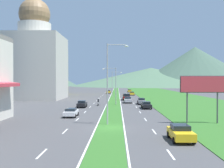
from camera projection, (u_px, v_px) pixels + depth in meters
The scene contains 51 objects.
ground_plane at pixel (110, 128), 31.08m from camera, with size 600.00×600.00×0.00m, color #424244.
grass_median at pixel (115, 97), 91.06m from camera, with size 3.20×240.00×0.06m, color #2D6023.
grass_verge_right at pixel (172, 97), 90.62m from camera, with size 24.00×240.00×0.06m, color #2D6023.
lane_dash_left_1 at pixel (42, 154), 20.16m from camera, with size 0.16×2.80×0.01m, color silver.
lane_dash_left_2 at pixel (65, 131), 29.13m from camera, with size 0.16×2.80×0.01m, color silver.
lane_dash_left_3 at pixel (77, 119), 38.09m from camera, with size 0.16×2.80×0.01m, color silver.
lane_dash_left_4 at pixel (85, 112), 47.06m from camera, with size 0.16×2.80×0.01m, color silver.
lane_dash_left_5 at pixel (90, 107), 56.02m from camera, with size 0.16×2.80×0.01m, color silver.
lane_dash_left_6 at pixel (94, 103), 64.99m from camera, with size 0.16×2.80×0.01m, color silver.
lane_dash_left_7 at pixel (97, 101), 73.96m from camera, with size 0.16×2.80×0.01m, color silver.
lane_dash_left_8 at pixel (99, 99), 82.92m from camera, with size 0.16×2.80×0.01m, color silver.
lane_dash_left_9 at pixel (101, 97), 91.89m from camera, with size 0.16×2.80×0.01m, color silver.
lane_dash_left_10 at pixel (102, 95), 100.85m from camera, with size 0.16×2.80×0.01m, color silver.
lane_dash_left_11 at pixel (104, 94), 109.82m from camera, with size 0.16×2.80×0.01m, color silver.
lane_dash_left_12 at pixel (105, 93), 118.79m from camera, with size 0.16×2.80×0.01m, color silver.
lane_dash_left_13 at pixel (105, 92), 127.75m from camera, with size 0.16×2.80×0.01m, color silver.
lane_dash_right_1 at pixel (171, 154), 19.94m from camera, with size 0.16×2.80×0.01m, color silver.
lane_dash_right_2 at pixel (154, 132), 28.91m from camera, with size 0.16×2.80×0.01m, color silver.
lane_dash_right_3 at pixel (145, 120), 37.88m from camera, with size 0.16×2.80×0.01m, color silver.
lane_dash_right_4 at pixel (140, 112), 46.84m from camera, with size 0.16×2.80×0.01m, color silver.
lane_dash_right_5 at pixel (136, 107), 55.81m from camera, with size 0.16×2.80×0.01m, color silver.
lane_dash_right_6 at pixel (134, 103), 64.77m from camera, with size 0.16×2.80×0.01m, color silver.
lane_dash_right_7 at pixel (132, 101), 73.74m from camera, with size 0.16×2.80×0.01m, color silver.
lane_dash_right_8 at pixel (130, 99), 82.70m from camera, with size 0.16×2.80×0.01m, color silver.
lane_dash_right_9 at pixel (129, 97), 91.67m from camera, with size 0.16×2.80×0.01m, color silver.
lane_dash_right_10 at pixel (128, 95), 100.64m from camera, with size 0.16×2.80×0.01m, color silver.
lane_dash_right_11 at pixel (127, 94), 109.60m from camera, with size 0.16×2.80×0.01m, color silver.
lane_dash_right_12 at pixel (126, 93), 118.57m from camera, with size 0.16×2.80×0.01m, color silver.
lane_dash_right_13 at pixel (126, 92), 127.53m from camera, with size 0.16×2.80×0.01m, color silver.
edge_line_median_left at pixel (110, 97), 91.10m from camera, with size 0.16×240.00×0.01m, color silver.
edge_line_median_right at pixel (120, 97), 91.03m from camera, with size 0.16×240.00×0.01m, color silver.
domed_building at pixel (35, 59), 80.56m from camera, with size 17.79×17.79×31.80m.
midrise_colored at pixel (50, 71), 109.47m from camera, with size 12.98×12.98×20.06m, color yellow.
hill_far_left at pixel (20, 70), 288.09m from camera, with size 129.92×129.92×36.67m, color #3D5647.
hill_far_center at pixel (151, 77), 284.97m from camera, with size 178.79×178.79×20.37m, color #47664C.
hill_far_right at pixel (195, 67), 276.08m from camera, with size 134.50×134.50×42.75m, color #3D5647.
street_lamp_near at pixel (109, 79), 33.37m from camera, with size 2.86×0.37×10.70m.
street_lamp_mid at pixel (114, 83), 61.24m from camera, with size 3.37×0.32×8.97m.
street_lamp_far at pixel (113, 82), 89.15m from camera, with size 3.49×0.28×9.04m.
billboard_roadside at pixel (202, 87), 34.21m from camera, with size 6.01×0.28×6.49m.
car_0 at pixel (141, 101), 62.76m from camera, with size 1.87×4.70×1.54m.
car_1 at pixel (82, 104), 55.46m from camera, with size 1.95×4.34×1.48m.
car_2 at pixel (109, 92), 116.43m from camera, with size 1.95×4.17×1.53m.
car_3 at pixel (71, 112), 40.94m from camera, with size 1.99×4.26×1.37m.
car_4 at pixel (146, 105), 53.10m from camera, with size 1.97×4.74×1.46m.
car_5 at pixel (132, 93), 101.69m from camera, with size 1.99×4.23×1.44m.
car_6 at pixel (130, 91), 128.48m from camera, with size 2.00×4.02×1.41m.
car_7 at pixel (180, 133), 24.55m from camera, with size 2.03×4.21×1.53m.
car_8 at pixel (128, 100), 66.51m from camera, with size 2.03×4.13×1.56m.
pickup_truck_0 at pixel (126, 97), 76.22m from camera, with size 2.18×5.40×2.00m.
motorcycle_rider at pixel (98, 102), 59.18m from camera, with size 0.36×2.00×1.80m.
Camera 1 is at (0.91, -31.00, 5.80)m, focal length 40.71 mm.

